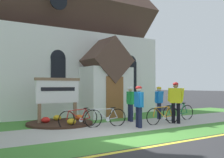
# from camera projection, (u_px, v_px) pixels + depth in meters

# --- Properties ---
(ground) EXTENTS (140.00, 140.00, 0.00)m
(ground) POSITION_uv_depth(u_px,v_px,m) (78.00, 123.00, 11.54)
(ground) COLOR #2B2B2D
(sidewalk_slab) EXTENTS (32.00, 2.65, 0.01)m
(sidewalk_slab) POSITION_uv_depth(u_px,v_px,m) (96.00, 129.00, 9.81)
(sidewalk_slab) COLOR #A8A59E
(sidewalk_slab) RESTS_ON ground
(grass_verge) EXTENTS (32.00, 1.78, 0.01)m
(grass_verge) POSITION_uv_depth(u_px,v_px,m) (132.00, 139.00, 7.95)
(grass_verge) COLOR #427F33
(grass_verge) RESTS_ON ground
(church_lawn) EXTENTS (24.00, 2.58, 0.01)m
(church_lawn) POSITION_uv_depth(u_px,v_px,m) (68.00, 121.00, 12.00)
(church_lawn) COLOR #427F33
(church_lawn) RESTS_ON ground
(curb_paint_stripe) EXTENTS (28.00, 0.16, 0.01)m
(curb_paint_stripe) POSITION_uv_depth(u_px,v_px,m) (155.00, 146.00, 7.07)
(curb_paint_stripe) COLOR yellow
(curb_paint_stripe) RESTS_ON ground
(church_building) EXTENTS (13.58, 12.53, 12.79)m
(church_building) POSITION_uv_depth(u_px,v_px,m) (26.00, 39.00, 17.28)
(church_building) COLOR white
(church_building) RESTS_ON ground
(church_sign) EXTENTS (2.04, 0.15, 1.98)m
(church_sign) POSITION_uv_depth(u_px,v_px,m) (58.00, 93.00, 11.26)
(church_sign) COLOR #7F6047
(church_sign) RESTS_ON ground
(flower_bed) EXTENTS (2.77, 2.77, 0.34)m
(flower_bed) POSITION_uv_depth(u_px,v_px,m) (60.00, 123.00, 11.04)
(flower_bed) COLOR #382319
(flower_bed) RESTS_ON ground
(bicycle_red) EXTENTS (1.76, 0.28, 0.84)m
(bicycle_red) POSITION_uv_depth(u_px,v_px,m) (179.00, 112.00, 12.43)
(bicycle_red) COLOR black
(bicycle_red) RESTS_ON ground
(bicycle_blue) EXTENTS (1.75, 0.14, 0.81)m
(bicycle_blue) POSITION_uv_depth(u_px,v_px,m) (163.00, 115.00, 11.16)
(bicycle_blue) COLOR black
(bicycle_blue) RESTS_ON ground
(bicycle_yellow) EXTENTS (1.77, 0.22, 0.78)m
(bicycle_yellow) POSITION_uv_depth(u_px,v_px,m) (79.00, 118.00, 10.28)
(bicycle_yellow) COLOR black
(bicycle_yellow) RESTS_ON ground
(bicycle_white) EXTENTS (1.73, 0.36, 0.78)m
(bicycle_white) POSITION_uv_depth(u_px,v_px,m) (106.00, 117.00, 10.42)
(bicycle_white) COLOR black
(bicycle_white) RESTS_ON ground
(cyclist_in_green_jersey) EXTENTS (0.30, 0.61, 1.63)m
(cyclist_in_green_jersey) POSITION_uv_depth(u_px,v_px,m) (139.00, 103.00, 10.20)
(cyclist_in_green_jersey) COLOR #191E38
(cyclist_in_green_jersey) RESTS_ON ground
(cyclist_in_yellow_jersey) EXTENTS (0.63, 0.34, 1.59)m
(cyclist_in_yellow_jersey) POSITION_uv_depth(u_px,v_px,m) (159.00, 100.00, 12.84)
(cyclist_in_yellow_jersey) COLOR #191E38
(cyclist_in_yellow_jersey) RESTS_ON ground
(cyclist_in_blue_jersey) EXTENTS (0.44, 0.70, 1.79)m
(cyclist_in_blue_jersey) POSITION_uv_depth(u_px,v_px,m) (176.00, 99.00, 11.33)
(cyclist_in_blue_jersey) COLOR black
(cyclist_in_blue_jersey) RESTS_ON ground
(cyclist_in_white_jersey) EXTENTS (0.30, 0.67, 1.60)m
(cyclist_in_white_jersey) POSITION_uv_depth(u_px,v_px,m) (130.00, 101.00, 11.96)
(cyclist_in_white_jersey) COLOR #191E38
(cyclist_in_white_jersey) RESTS_ON ground
(roadside_conifer) EXTENTS (3.15, 3.15, 6.91)m
(roadside_conifer) POSITION_uv_depth(u_px,v_px,m) (103.00, 50.00, 21.47)
(roadside_conifer) COLOR #4C3823
(roadside_conifer) RESTS_ON ground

